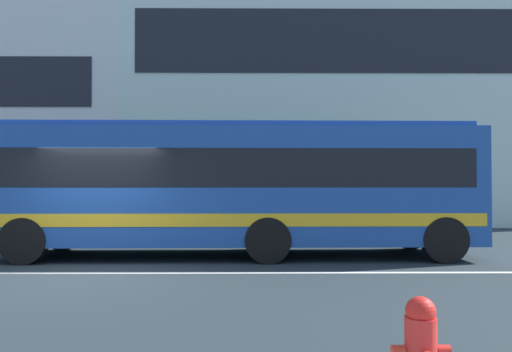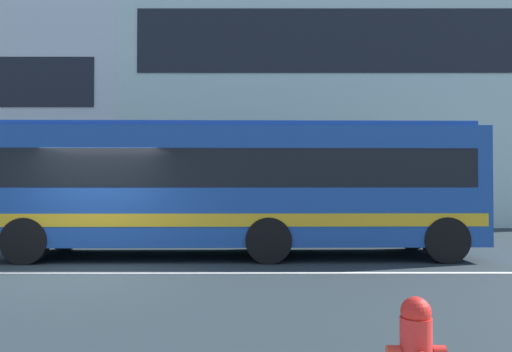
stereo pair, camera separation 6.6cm
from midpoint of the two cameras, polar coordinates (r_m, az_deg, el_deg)
ground_plane at (r=10.20m, az=-19.56°, el=-10.56°), size 160.00×160.00×0.00m
lane_centre_line at (r=10.20m, az=-19.56°, el=-10.54°), size 60.00×0.16×0.01m
hedge_row_far at (r=16.73m, az=-23.71°, el=-4.83°), size 21.66×1.10×1.13m
apartment_block_right at (r=25.21m, az=9.99°, el=9.65°), size 19.59×10.34×12.73m
transit_bus at (r=11.75m, az=-2.03°, el=-0.94°), size 11.12×2.72×3.11m
fire_hydrant at (r=4.06m, az=18.45°, el=-18.55°), size 0.44×0.39×0.71m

